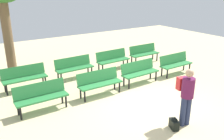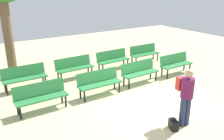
{
  "view_description": "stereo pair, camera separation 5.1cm",
  "coord_description": "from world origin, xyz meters",
  "px_view_note": "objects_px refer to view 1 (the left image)",
  "views": [
    {
      "loc": [
        -4.87,
        -5.24,
        3.69
      ],
      "look_at": [
        0.0,
        2.2,
        0.55
      ],
      "focal_mm": 38.47,
      "sensor_mm": 36.0,
      "label": 1
    },
    {
      "loc": [
        -4.83,
        -5.27,
        3.69
      ],
      "look_at": [
        0.0,
        2.2,
        0.55
      ],
      "focal_mm": 38.47,
      "sensor_mm": 36.0,
      "label": 2
    }
  ],
  "objects_px": {
    "bench_r1_c3": "(144,52)",
    "bench_r0_c2": "(139,71)",
    "bench_r0_c3": "(175,63)",
    "bench_r0_c0": "(41,95)",
    "bench_r1_c0": "(24,76)",
    "bench_r1_c2": "(113,59)",
    "visitor_with_backpack": "(186,94)",
    "handbag": "(174,124)",
    "bench_r1_c1": "(74,66)",
    "bench_r0_c1": "(99,81)"
  },
  "relations": [
    {
      "from": "bench_r1_c2",
      "to": "visitor_with_backpack",
      "type": "relative_size",
      "value": 0.98
    },
    {
      "from": "bench_r1_c3",
      "to": "handbag",
      "type": "relative_size",
      "value": 4.38
    },
    {
      "from": "bench_r0_c3",
      "to": "visitor_with_backpack",
      "type": "relative_size",
      "value": 0.97
    },
    {
      "from": "bench_r0_c2",
      "to": "bench_r1_c1",
      "type": "xyz_separation_m",
      "value": [
        -1.91,
        1.94,
        0.0
      ]
    },
    {
      "from": "bench_r1_c3",
      "to": "handbag",
      "type": "xyz_separation_m",
      "value": [
        -3.24,
        -5.09,
        -0.37
      ]
    },
    {
      "from": "bench_r1_c2",
      "to": "bench_r1_c0",
      "type": "bearing_deg",
      "value": 179.62
    },
    {
      "from": "bench_r1_c0",
      "to": "bench_r0_c1",
      "type": "bearing_deg",
      "value": -43.33
    },
    {
      "from": "bench_r0_c1",
      "to": "bench_r1_c2",
      "type": "bearing_deg",
      "value": 47.79
    },
    {
      "from": "bench_r0_c2",
      "to": "bench_r0_c3",
      "type": "bearing_deg",
      "value": -2.43
    },
    {
      "from": "bench_r0_c3",
      "to": "bench_r1_c2",
      "type": "bearing_deg",
      "value": 133.63
    },
    {
      "from": "bench_r0_c0",
      "to": "bench_r0_c1",
      "type": "distance_m",
      "value": 2.07
    },
    {
      "from": "bench_r1_c1",
      "to": "bench_r1_c2",
      "type": "height_order",
      "value": "same"
    },
    {
      "from": "bench_r1_c2",
      "to": "bench_r0_c3",
      "type": "bearing_deg",
      "value": -47.78
    },
    {
      "from": "bench_r1_c1",
      "to": "visitor_with_backpack",
      "type": "distance_m",
      "value": 5.11
    },
    {
      "from": "bench_r1_c0",
      "to": "bench_r1_c1",
      "type": "height_order",
      "value": "same"
    },
    {
      "from": "bench_r1_c2",
      "to": "bench_r1_c3",
      "type": "distance_m",
      "value": 1.92
    },
    {
      "from": "bench_r0_c0",
      "to": "bench_r1_c0",
      "type": "bearing_deg",
      "value": 90.18
    },
    {
      "from": "bench_r1_c0",
      "to": "visitor_with_backpack",
      "type": "relative_size",
      "value": 0.97
    },
    {
      "from": "bench_r0_c0",
      "to": "handbag",
      "type": "bearing_deg",
      "value": -48.24
    },
    {
      "from": "bench_r0_c3",
      "to": "bench_r1_c3",
      "type": "distance_m",
      "value": 2.06
    },
    {
      "from": "bench_r1_c2",
      "to": "bench_r0_c0",
      "type": "bearing_deg",
      "value": -154.48
    },
    {
      "from": "bench_r1_c3",
      "to": "handbag",
      "type": "height_order",
      "value": "bench_r1_c3"
    },
    {
      "from": "bench_r1_c2",
      "to": "handbag",
      "type": "xyz_separation_m",
      "value": [
        -1.32,
        -5.05,
        -0.37
      ]
    },
    {
      "from": "bench_r1_c2",
      "to": "bench_r1_c3",
      "type": "relative_size",
      "value": 1.01
    },
    {
      "from": "bench_r1_c0",
      "to": "bench_r1_c3",
      "type": "height_order",
      "value": "same"
    },
    {
      "from": "bench_r0_c0",
      "to": "bench_r1_c0",
      "type": "height_order",
      "value": "same"
    },
    {
      "from": "bench_r0_c2",
      "to": "bench_r1_c3",
      "type": "distance_m",
      "value": 2.82
    },
    {
      "from": "bench_r0_c1",
      "to": "bench_r1_c1",
      "type": "height_order",
      "value": "same"
    },
    {
      "from": "bench_r1_c1",
      "to": "handbag",
      "type": "xyz_separation_m",
      "value": [
        0.63,
        -5.0,
        -0.37
      ]
    },
    {
      "from": "bench_r0_c0",
      "to": "bench_r1_c1",
      "type": "height_order",
      "value": "same"
    },
    {
      "from": "bench_r0_c3",
      "to": "visitor_with_backpack",
      "type": "distance_m",
      "value": 4.19
    },
    {
      "from": "bench_r1_c3",
      "to": "bench_r0_c1",
      "type": "bearing_deg",
      "value": -151.21
    },
    {
      "from": "bench_r0_c0",
      "to": "bench_r1_c3",
      "type": "bearing_deg",
      "value": 19.62
    },
    {
      "from": "bench_r0_c1",
      "to": "bench_r0_c3",
      "type": "bearing_deg",
      "value": 1.4
    },
    {
      "from": "bench_r0_c3",
      "to": "bench_r1_c0",
      "type": "distance_m",
      "value": 6.25
    },
    {
      "from": "bench_r0_c3",
      "to": "bench_r0_c0",
      "type": "bearing_deg",
      "value": -179.98
    },
    {
      "from": "bench_r0_c1",
      "to": "bench_r1_c2",
      "type": "height_order",
      "value": "same"
    },
    {
      "from": "bench_r0_c2",
      "to": "handbag",
      "type": "bearing_deg",
      "value": -114.2
    },
    {
      "from": "bench_r0_c0",
      "to": "visitor_with_backpack",
      "type": "relative_size",
      "value": 0.97
    },
    {
      "from": "bench_r0_c2",
      "to": "bench_r1_c3",
      "type": "height_order",
      "value": "same"
    },
    {
      "from": "bench_r0_c0",
      "to": "bench_r0_c2",
      "type": "height_order",
      "value": "same"
    },
    {
      "from": "bench_r1_c1",
      "to": "bench_r1_c0",
      "type": "bearing_deg",
      "value": 179.87
    },
    {
      "from": "bench_r0_c3",
      "to": "bench_r1_c3",
      "type": "height_order",
      "value": "same"
    },
    {
      "from": "bench_r1_c3",
      "to": "bench_r1_c1",
      "type": "bearing_deg",
      "value": -178.65
    },
    {
      "from": "bench_r0_c0",
      "to": "handbag",
      "type": "xyz_separation_m",
      "value": [
        2.67,
        -2.99,
        -0.37
      ]
    },
    {
      "from": "bench_r0_c3",
      "to": "bench_r1_c1",
      "type": "relative_size",
      "value": 0.99
    },
    {
      "from": "bench_r0_c2",
      "to": "bench_r1_c0",
      "type": "distance_m",
      "value": 4.38
    },
    {
      "from": "bench_r0_c3",
      "to": "handbag",
      "type": "height_order",
      "value": "bench_r0_c3"
    },
    {
      "from": "bench_r1_c2",
      "to": "bench_r1_c3",
      "type": "xyz_separation_m",
      "value": [
        1.92,
        0.04,
        0.0
      ]
    },
    {
      "from": "bench_r1_c3",
      "to": "bench_r0_c2",
      "type": "bearing_deg",
      "value": -134.05
    }
  ]
}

